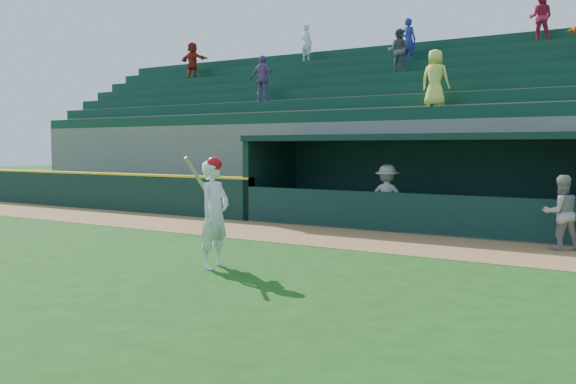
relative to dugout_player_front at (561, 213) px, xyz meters
The scene contains 9 objects.
ground 7.06m from the dugout_player_front, 124.60° to the right, with size 120.00×120.00×0.00m, color #194711.
warning_track 4.16m from the dugout_player_front, 167.56° to the right, with size 40.00×3.00×0.01m, color olive.
field_wall_left 16.26m from the dugout_player_front, behind, with size 15.50×0.30×1.20m, color black.
wall_stripe_left 16.26m from the dugout_player_front, behind, with size 15.50×0.32×0.06m, color yellow.
dugout_player_front is the anchor object (origin of this frame).
dugout_player_inside 4.56m from the dugout_player_front, 165.30° to the left, with size 1.08×0.62×1.68m, color #A0A09B.
dugout 4.60m from the dugout_player_front, 150.84° to the left, with size 9.40×2.80×2.46m.
stands 8.04m from the dugout_player_front, 120.42° to the left, with size 34.50×6.25×7.05m.
batter_at_plate 7.19m from the dugout_player_front, 131.22° to the right, with size 0.55×0.82×1.98m.
Camera 1 is at (6.47, -8.29, 2.13)m, focal length 40.00 mm.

